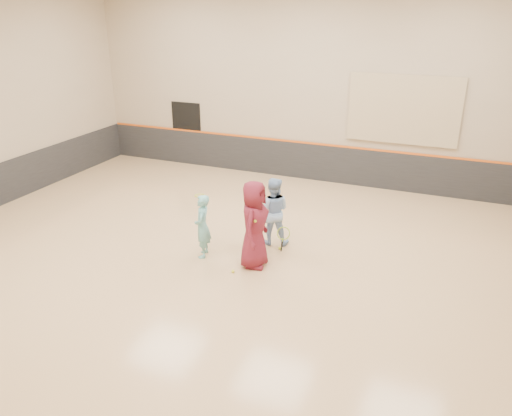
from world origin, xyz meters
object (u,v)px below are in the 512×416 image
at_px(instructor, 273,211).
at_px(young_man, 254,224).
at_px(girl, 202,226).
at_px(spare_racket, 200,195).

xyz_separation_m(instructor, young_man, (0.01, -1.18, 0.15)).
bearing_deg(young_man, girl, 87.43).
distance_m(instructor, spare_racket, 3.88).
xyz_separation_m(instructor, spare_racket, (-3.15, 2.13, -0.79)).
bearing_deg(instructor, spare_racket, -49.37).
relative_size(girl, spare_racket, 2.15).
relative_size(girl, instructor, 0.89).
bearing_deg(young_man, spare_racket, 39.04).
distance_m(girl, instructor, 1.73).
height_order(girl, spare_racket, girl).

